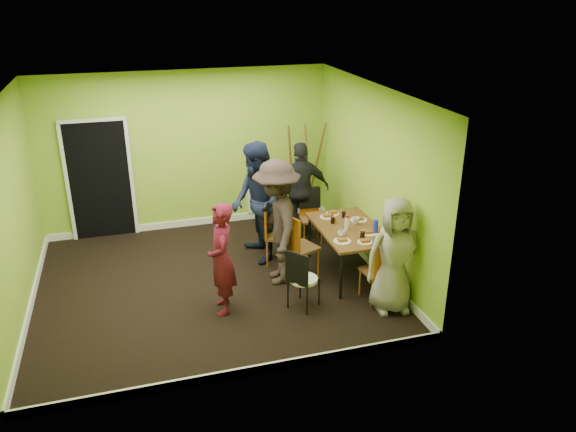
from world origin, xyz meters
name	(u,v)px	position (x,y,z in m)	size (l,w,h in m)	color
ground	(212,283)	(0.00, 0.00, 0.00)	(5.00, 5.00, 0.00)	black
room_walls	(206,221)	(-0.02, 0.04, 0.99)	(5.04, 4.54, 2.82)	#89C332
dining_table	(349,231)	(2.05, -0.26, 0.70)	(0.90, 1.50, 0.75)	black
chair_left_far	(273,230)	(1.06, 0.41, 0.56)	(0.52, 0.52, 0.99)	orange
chair_left_near	(297,243)	(1.25, -0.21, 0.58)	(0.56, 0.55, 1.04)	orange
chair_back_end	(310,203)	(1.89, 1.13, 0.64)	(0.41, 0.47, 0.90)	orange
chair_front_end	(380,268)	(2.15, -1.16, 0.51)	(0.42, 0.43, 0.91)	orange
chair_bentwood	(301,277)	(1.05, -1.04, 0.49)	(0.48, 0.48, 0.88)	black
easel	(305,172)	(2.09, 2.02, 0.90)	(0.73, 0.69, 1.82)	brown
plate_near_left	(327,217)	(1.87, 0.21, 0.76)	(0.23, 0.23, 0.01)	white
plate_near_right	(342,241)	(1.77, -0.69, 0.76)	(0.25, 0.25, 0.01)	white
plate_far_back	(333,214)	(2.00, 0.31, 0.76)	(0.21, 0.21, 0.01)	white
plate_far_front	(365,242)	(2.06, -0.80, 0.76)	(0.21, 0.21, 0.01)	white
plate_wall_back	(359,220)	(2.29, -0.04, 0.76)	(0.26, 0.26, 0.01)	white
plate_wall_front	(368,233)	(2.24, -0.54, 0.76)	(0.25, 0.25, 0.01)	white
thermos	(347,224)	(1.98, -0.32, 0.85)	(0.07, 0.07, 0.20)	white
blue_bottle	(376,226)	(2.34, -0.54, 0.85)	(0.08, 0.08, 0.20)	#1C31D5
orange_bottle	(335,220)	(1.92, -0.01, 0.79)	(0.03, 0.03, 0.08)	orange
glass_mid	(332,220)	(1.87, -0.03, 0.80)	(0.06, 0.06, 0.10)	black
glass_back	(344,215)	(2.12, 0.13, 0.80)	(0.06, 0.06, 0.10)	black
glass_front	(363,235)	(2.08, -0.67, 0.80)	(0.07, 0.07, 0.11)	black
cup_a	(341,233)	(1.82, -0.51, 0.79)	(0.11, 0.11, 0.09)	white
cup_b	(356,221)	(2.19, -0.16, 0.80)	(0.11, 0.11, 0.10)	white
person_standing	(222,259)	(0.04, -0.78, 0.77)	(0.56, 0.37, 1.54)	#5A0F20
person_left_far	(257,203)	(0.84, 0.60, 0.96)	(0.93, 0.72, 1.91)	#141B33
person_left_near	(277,223)	(0.96, -0.18, 0.93)	(1.20, 0.69, 1.86)	#2C211D
person_back_end	(301,190)	(1.79, 1.28, 0.84)	(0.98, 0.41, 1.68)	black
person_front_end	(394,256)	(2.22, -1.39, 0.80)	(0.78, 0.51, 1.60)	gray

